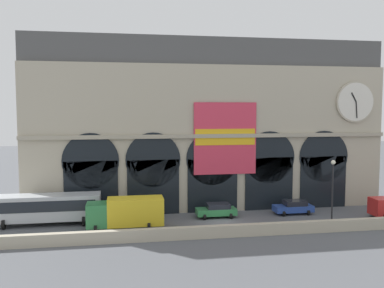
{
  "coord_description": "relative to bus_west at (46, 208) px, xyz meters",
  "views": [
    {
      "loc": [
        -10.22,
        -41.37,
        11.88
      ],
      "look_at": [
        -2.4,
        5.0,
        7.94
      ],
      "focal_mm": 38.87,
      "sensor_mm": 36.0,
      "label": 1
    }
  ],
  "objects": [
    {
      "name": "street_lamp_quayside",
      "position": [
        28.28,
        -6.37,
        2.63
      ],
      "size": [
        0.44,
        0.44,
        6.9
      ],
      "color": "black",
      "rests_on": "ground"
    },
    {
      "name": "quay_parapet_wall",
      "position": [
        18.08,
        -7.17,
        -1.22
      ],
      "size": [
        90.0,
        0.7,
        1.12
      ],
      "primitive_type": "cube",
      "color": "#B2A891",
      "rests_on": "ground"
    },
    {
      "name": "ground_plane",
      "position": [
        18.08,
        -2.59,
        -1.78
      ],
      "size": [
        200.0,
        200.0,
        0.0
      ],
      "primitive_type": "plane",
      "color": "#54565B"
    },
    {
      "name": "car_center",
      "position": [
        18.0,
        -0.11,
        -0.98
      ],
      "size": [
        4.4,
        2.22,
        1.55
      ],
      "color": "#2D7A42",
      "rests_on": "ground"
    },
    {
      "name": "station_building",
      "position": [
        18.11,
        4.68,
        8.02
      ],
      "size": [
        42.37,
        4.97,
        20.17
      ],
      "color": "#B2A891",
      "rests_on": "ground"
    },
    {
      "name": "bus_west",
      "position": [
        0.0,
        0.0,
        0.0
      ],
      "size": [
        11.0,
        3.25,
        3.1
      ],
      "color": "#ADB2B7",
      "rests_on": "ground"
    },
    {
      "name": "car_mideast",
      "position": [
        26.96,
        -0.14,
        -0.98
      ],
      "size": [
        4.4,
        2.22,
        1.55
      ],
      "color": "#28479E",
      "rests_on": "ground"
    },
    {
      "name": "box_truck_midwest",
      "position": [
        8.16,
        -2.99,
        -0.08
      ],
      "size": [
        7.5,
        2.91,
        3.12
      ],
      "color": "#2D7A42",
      "rests_on": "ground"
    }
  ]
}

